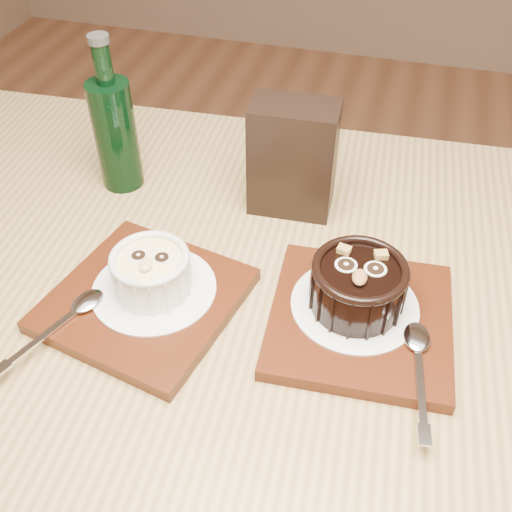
{
  "coord_description": "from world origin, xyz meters",
  "views": [
    {
      "loc": [
        -0.02,
        -0.21,
        1.22
      ],
      "look_at": [
        -0.14,
        0.21,
        0.81
      ],
      "focal_mm": 42.0,
      "sensor_mm": 36.0,
      "label": 1
    }
  ],
  "objects_px": {
    "ramekin_dark": "(358,284)",
    "green_bottle": "(115,131)",
    "tray_right": "(360,320)",
    "tray_left": "(145,300)",
    "table": "(250,377)",
    "condiment_stand": "(293,158)",
    "ramekin_white": "(151,271)"
  },
  "relations": [
    {
      "from": "tray_right",
      "to": "ramekin_dark",
      "type": "xyz_separation_m",
      "value": [
        -0.01,
        0.01,
        0.04
      ]
    },
    {
      "from": "ramekin_dark",
      "to": "green_bottle",
      "type": "relative_size",
      "value": 0.48
    },
    {
      "from": "ramekin_white",
      "to": "tray_right",
      "type": "relative_size",
      "value": 0.45
    },
    {
      "from": "ramekin_white",
      "to": "green_bottle",
      "type": "distance_m",
      "value": 0.22
    },
    {
      "from": "tray_left",
      "to": "table",
      "type": "bearing_deg",
      "value": 1.38
    },
    {
      "from": "tray_left",
      "to": "tray_right",
      "type": "height_order",
      "value": "same"
    },
    {
      "from": "tray_right",
      "to": "ramekin_dark",
      "type": "bearing_deg",
      "value": 127.17
    },
    {
      "from": "tray_right",
      "to": "ramekin_dark",
      "type": "height_order",
      "value": "ramekin_dark"
    },
    {
      "from": "ramekin_white",
      "to": "tray_right",
      "type": "distance_m",
      "value": 0.22
    },
    {
      "from": "condiment_stand",
      "to": "ramekin_white",
      "type": "bearing_deg",
      "value": -117.2
    },
    {
      "from": "ramekin_white",
      "to": "green_bottle",
      "type": "xyz_separation_m",
      "value": [
        -0.12,
        0.18,
        0.03
      ]
    },
    {
      "from": "ramekin_dark",
      "to": "table",
      "type": "bearing_deg",
      "value": -161.33
    },
    {
      "from": "tray_right",
      "to": "condiment_stand",
      "type": "bearing_deg",
      "value": 123.17
    },
    {
      "from": "condiment_stand",
      "to": "green_bottle",
      "type": "distance_m",
      "value": 0.22
    },
    {
      "from": "ramekin_dark",
      "to": "condiment_stand",
      "type": "relative_size",
      "value": 0.68
    },
    {
      "from": "table",
      "to": "ramekin_dark",
      "type": "xyz_separation_m",
      "value": [
        0.1,
        0.04,
        0.14
      ]
    },
    {
      "from": "table",
      "to": "ramekin_dark",
      "type": "bearing_deg",
      "value": 22.65
    },
    {
      "from": "table",
      "to": "condiment_stand",
      "type": "xyz_separation_m",
      "value": [
        -0.0,
        0.2,
        0.16
      ]
    },
    {
      "from": "tray_left",
      "to": "ramekin_white",
      "type": "relative_size",
      "value": 2.22
    },
    {
      "from": "tray_right",
      "to": "table",
      "type": "bearing_deg",
      "value": -164.03
    },
    {
      "from": "tray_left",
      "to": "condiment_stand",
      "type": "bearing_deg",
      "value": 62.39
    },
    {
      "from": "table",
      "to": "condiment_stand",
      "type": "distance_m",
      "value": 0.26
    },
    {
      "from": "ramekin_dark",
      "to": "ramekin_white",
      "type": "bearing_deg",
      "value": -174.52
    },
    {
      "from": "tray_right",
      "to": "condiment_stand",
      "type": "relative_size",
      "value": 1.29
    },
    {
      "from": "table",
      "to": "ramekin_dark",
      "type": "height_order",
      "value": "ramekin_dark"
    },
    {
      "from": "table",
      "to": "green_bottle",
      "type": "distance_m",
      "value": 0.34
    },
    {
      "from": "table",
      "to": "condiment_stand",
      "type": "height_order",
      "value": "condiment_stand"
    },
    {
      "from": "green_bottle",
      "to": "table",
      "type": "bearing_deg",
      "value": -40.22
    },
    {
      "from": "ramekin_dark",
      "to": "green_bottle",
      "type": "distance_m",
      "value": 0.36
    },
    {
      "from": "table",
      "to": "tray_right",
      "type": "xyz_separation_m",
      "value": [
        0.11,
        0.03,
        0.1
      ]
    },
    {
      "from": "ramekin_dark",
      "to": "tray_right",
      "type": "bearing_deg",
      "value": -56.81
    },
    {
      "from": "condiment_stand",
      "to": "tray_right",
      "type": "bearing_deg",
      "value": -56.83
    }
  ]
}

